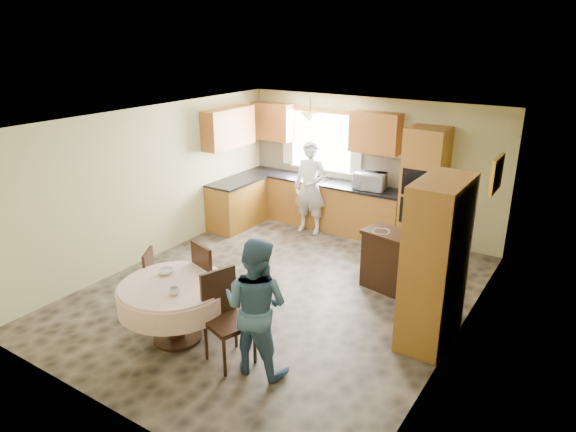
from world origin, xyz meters
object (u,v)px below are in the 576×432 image
at_px(person_sink, 310,188).
at_px(oven_tower, 424,190).
at_px(chair_left, 142,279).
at_px(chair_back, 211,276).
at_px(cupboard, 436,263).
at_px(person_dining, 256,306).
at_px(sideboard, 401,266).
at_px(dining_table, 174,296).
at_px(chair_right, 225,312).

bearing_deg(person_sink, oven_tower, 3.43).
distance_m(chair_left, chair_back, 0.93).
bearing_deg(chair_back, oven_tower, -95.09).
bearing_deg(person_sink, cupboard, -44.21).
bearing_deg(oven_tower, person_dining, -94.61).
bearing_deg(chair_back, sideboard, -115.97).
bearing_deg(sideboard, person_dining, -93.51).
distance_m(cupboard, dining_table, 3.15).
bearing_deg(sideboard, dining_table, -113.88).
height_order(dining_table, chair_left, chair_left).
bearing_deg(oven_tower, chair_back, -111.96).
bearing_deg(dining_table, chair_left, 165.57).
xyz_separation_m(chair_left, chair_right, (1.56, -0.17, 0.09)).
bearing_deg(dining_table, person_sink, 96.74).
bearing_deg(sideboard, chair_back, -121.54).
relative_size(chair_right, person_dining, 0.68).
distance_m(dining_table, person_sink, 4.05).
height_order(cupboard, chair_right, cupboard).
relative_size(oven_tower, chair_back, 1.98).
height_order(cupboard, chair_left, cupboard).
xyz_separation_m(sideboard, person_sink, (-2.33, 1.38, 0.45)).
bearing_deg(chair_left, person_sink, 144.02).
bearing_deg(chair_right, person_sink, 36.19).
bearing_deg(oven_tower, chair_right, -99.99).
xyz_separation_m(oven_tower, cupboard, (1.07, -2.67, -0.04)).
distance_m(chair_right, person_dining, 0.46).
bearing_deg(chair_left, person_dining, 54.80).
relative_size(dining_table, person_dining, 0.85).
relative_size(chair_left, person_dining, 0.58).
xyz_separation_m(cupboard, dining_table, (-2.60, -1.73, -0.43)).
distance_m(cupboard, person_sink, 3.83).
distance_m(oven_tower, person_dining, 4.36).
relative_size(sideboard, chair_right, 1.08).
xyz_separation_m(dining_table, chair_right, (0.76, 0.03, 0.00)).
height_order(chair_left, person_dining, person_dining).
height_order(cupboard, person_sink, cupboard).
relative_size(chair_right, person_sink, 0.62).
bearing_deg(chair_left, oven_tower, 119.91).
bearing_deg(sideboard, person_sink, 160.75).
bearing_deg(chair_back, dining_table, 105.65).
distance_m(sideboard, chair_left, 3.60).
bearing_deg(oven_tower, chair_left, -119.05).
bearing_deg(chair_left, sideboard, 101.35).
xyz_separation_m(dining_table, person_sink, (-0.47, 4.01, 0.27)).
xyz_separation_m(oven_tower, chair_left, (-2.33, -4.19, -0.55)).
relative_size(chair_left, person_sink, 0.53).
xyz_separation_m(oven_tower, person_sink, (-2.00, -0.39, -0.19)).
distance_m(sideboard, cupboard, 1.32).
relative_size(sideboard, person_dining, 0.74).
distance_m(person_sink, person_dining, 4.28).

